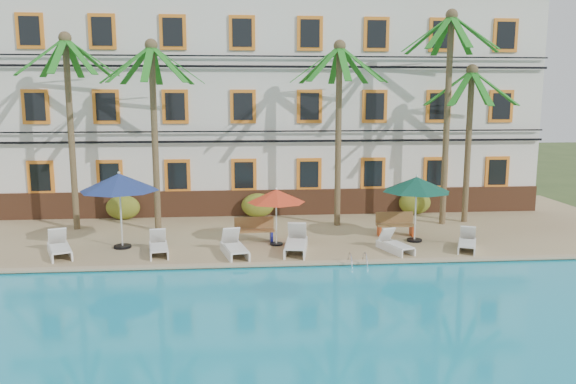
{
  "coord_description": "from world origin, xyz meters",
  "views": [
    {
      "loc": [
        -1.66,
        -18.54,
        5.64
      ],
      "look_at": [
        0.18,
        3.0,
        2.0
      ],
      "focal_mm": 35.0,
      "sensor_mm": 36.0,
      "label": 1
    }
  ],
  "objects": [
    {
      "name": "ground",
      "position": [
        0.0,
        0.0,
        0.0
      ],
      "size": [
        100.0,
        100.0,
        0.0
      ],
      "primitive_type": "plane",
      "color": "#384C23",
      "rests_on": "ground"
    },
    {
      "name": "shrub_mid",
      "position": [
        -0.89,
        6.6,
        0.8
      ],
      "size": [
        1.5,
        0.9,
        1.1
      ],
      "primitive_type": "ellipsoid",
      "color": "#235B1A",
      "rests_on": "pool_deck"
    },
    {
      "name": "shrub_left",
      "position": [
        -6.92,
        6.6,
        0.8
      ],
      "size": [
        1.5,
        0.9,
        1.1
      ],
      "primitive_type": "ellipsoid",
      "color": "#235B1A",
      "rests_on": "pool_deck"
    },
    {
      "name": "lounger_e",
      "position": [
        3.77,
        0.39,
        0.5
      ],
      "size": [
        1.08,
        1.73,
        0.77
      ],
      "color": "white",
      "rests_on": "pool_deck"
    },
    {
      "name": "hotel_building",
      "position": [
        0.0,
        9.98,
        5.37
      ],
      "size": [
        25.4,
        6.44,
        10.22
      ],
      "color": "silver",
      "rests_on": "pool_deck"
    },
    {
      "name": "umbrella_blue",
      "position": [
        -5.97,
        1.69,
        2.65
      ],
      "size": [
        2.81,
        2.81,
        2.8
      ],
      "color": "black",
      "rests_on": "pool_deck"
    },
    {
      "name": "pool_ladder",
      "position": [
        2.14,
        -1.0,
        0.25
      ],
      "size": [
        0.54,
        0.74,
        0.74
      ],
      "color": "silver",
      "rests_on": "ground"
    },
    {
      "name": "palm_c",
      "position": [
        2.44,
        4.69,
        5.2
      ],
      "size": [
        4.07,
        4.07,
        7.72
      ],
      "color": "brown",
      "rests_on": "pool_deck"
    },
    {
      "name": "palm_a",
      "position": [
        -8.47,
        4.87,
        5.34
      ],
      "size": [
        4.07,
        4.07,
        7.96
      ],
      "color": "brown",
      "rests_on": "pool_deck"
    },
    {
      "name": "lounger_f",
      "position": [
        6.43,
        0.4,
        0.5
      ],
      "size": [
        1.21,
        1.75,
        0.78
      ],
      "color": "white",
      "rests_on": "pool_deck"
    },
    {
      "name": "lounger_d",
      "position": [
        0.27,
        0.61,
        0.56
      ],
      "size": [
        1.05,
        2.14,
        0.97
      ],
      "color": "white",
      "rests_on": "pool_deck"
    },
    {
      "name": "swimming_pool",
      "position": [
        0.0,
        -7.0,
        0.1
      ],
      "size": [
        26.0,
        12.0,
        0.2
      ],
      "primitive_type": "cube",
      "color": "#199CBE",
      "rests_on": "ground"
    },
    {
      "name": "pool_coping",
      "position": [
        0.0,
        -0.9,
        0.28
      ],
      "size": [
        30.0,
        0.35,
        0.06
      ],
      "primitive_type": "cube",
      "color": "tan",
      "rests_on": "pool_deck"
    },
    {
      "name": "palm_e",
      "position": [
        8.14,
        4.86,
        4.66
      ],
      "size": [
        4.07,
        4.07,
        6.79
      ],
      "color": "brown",
      "rests_on": "pool_deck"
    },
    {
      "name": "bench_right",
      "position": [
        4.41,
        2.67,
        0.72
      ],
      "size": [
        1.51,
        0.51,
        0.93
      ],
      "color": "olive",
      "rests_on": "pool_deck"
    },
    {
      "name": "pool_deck",
      "position": [
        0.0,
        5.0,
        0.12
      ],
      "size": [
        30.0,
        12.0,
        0.25
      ],
      "primitive_type": "cube",
      "color": "tan",
      "rests_on": "ground"
    },
    {
      "name": "bench_left",
      "position": [
        -1.18,
        2.19,
        0.72
      ],
      "size": [
        1.53,
        0.57,
        0.93
      ],
      "color": "olive",
      "rests_on": "pool_deck"
    },
    {
      "name": "umbrella_green",
      "position": [
        4.9,
        1.7,
        2.43
      ],
      "size": [
        2.55,
        2.55,
        2.55
      ],
      "color": "black",
      "rests_on": "pool_deck"
    },
    {
      "name": "lounger_a",
      "position": [
        -7.93,
        0.83,
        0.54
      ],
      "size": [
        1.33,
        1.98,
        0.88
      ],
      "color": "white",
      "rests_on": "pool_deck"
    },
    {
      "name": "shrub_right",
      "position": [
        6.44,
        6.6,
        0.8
      ],
      "size": [
        1.5,
        0.9,
        1.1
      ],
      "primitive_type": "ellipsoid",
      "color": "#235B1A",
      "rests_on": "pool_deck"
    },
    {
      "name": "palm_b",
      "position": [
        -5.06,
        4.3,
        5.17
      ],
      "size": [
        4.07,
        4.07,
        7.66
      ],
      "color": "brown",
      "rests_on": "pool_deck"
    },
    {
      "name": "palm_d",
      "position": [
        7.03,
        4.55,
        5.92
      ],
      "size": [
        4.07,
        4.07,
        8.97
      ],
      "color": "brown",
      "rests_on": "pool_deck"
    },
    {
      "name": "lounger_c",
      "position": [
        -1.91,
        0.35,
        0.54
      ],
      "size": [
        1.07,
        1.98,
        0.89
      ],
      "color": "white",
      "rests_on": "pool_deck"
    },
    {
      "name": "umbrella_red",
      "position": [
        -0.37,
        1.62,
        2.08
      ],
      "size": [
        2.15,
        2.15,
        2.16
      ],
      "color": "black",
      "rests_on": "pool_deck"
    },
    {
      "name": "lounger_b",
      "position": [
        -4.55,
        0.76,
        0.52
      ],
      "size": [
        0.9,
        1.81,
        0.82
      ],
      "color": "white",
      "rests_on": "pool_deck"
    }
  ]
}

